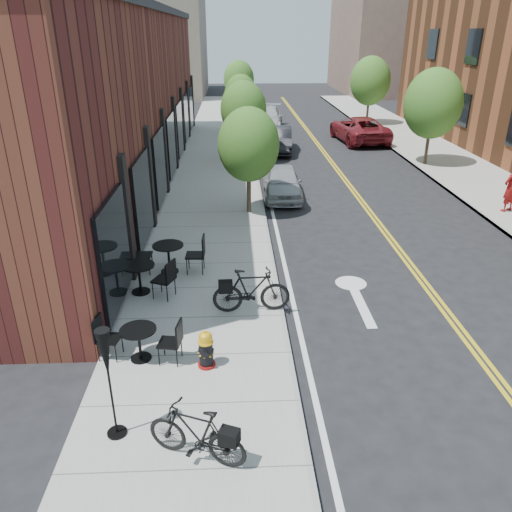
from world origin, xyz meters
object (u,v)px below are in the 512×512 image
object	(u,v)px
bistro_set_a	(139,340)
patio_umbrella	(106,362)
fire_hydrant	(206,349)
parked_car_a	(282,182)
parked_car_b	(278,140)
bicycle_left	(196,434)
bicycle_right	(251,291)
parked_car_c	(266,119)
pedestrian	(511,188)
bistro_set_b	(139,274)
bistro_set_c	(169,254)
parked_car_far	(359,129)

from	to	relation	value
bistro_set_a	patio_umbrella	bearing A→B (deg)	-82.30
fire_hydrant	parked_car_a	distance (m)	11.73
parked_car_b	bicycle_left	bearing A→B (deg)	-93.76
bicycle_right	parked_car_c	bearing A→B (deg)	-7.02
bicycle_left	pedestrian	world-z (taller)	pedestrian
bistro_set_a	bicycle_right	bearing A→B (deg)	46.98
bicycle_left	pedestrian	distance (m)	15.74
bicycle_right	patio_umbrella	world-z (taller)	patio_umbrella
bicycle_left	patio_umbrella	distance (m)	1.79
patio_umbrella	bicycle_right	bearing A→B (deg)	58.40
bicycle_left	parked_car_c	size ratio (longest dim) A/B	0.31
patio_umbrella	pedestrian	world-z (taller)	patio_umbrella
patio_umbrella	parked_car_c	distance (m)	28.86
bistro_set_b	bistro_set_c	distance (m)	1.32
bistro_set_b	parked_car_b	bearing A→B (deg)	96.49
bicycle_left	parked_car_far	size ratio (longest dim) A/B	0.30
bistro_set_a	parked_car_c	bearing A→B (deg)	90.09
bicycle_right	parked_car_b	bearing A→B (deg)	-9.54
patio_umbrella	bistro_set_a	bearing A→B (deg)	88.41
bicycle_left	bistro_set_c	size ratio (longest dim) A/B	0.84
pedestrian	bicycle_right	bearing A→B (deg)	10.31
bicycle_right	bistro_set_c	bearing A→B (deg)	41.99
parked_car_b	parked_car_far	size ratio (longest dim) A/B	0.75
bistro_set_b	bicycle_right	bearing A→B (deg)	2.28
bistro_set_c	patio_umbrella	world-z (taller)	patio_umbrella
bistro_set_b	patio_umbrella	distance (m)	5.10
bistro_set_c	parked_car_b	size ratio (longest dim) A/B	0.48
parked_car_a	pedestrian	bearing A→B (deg)	-14.78
bistro_set_b	fire_hydrant	bearing A→B (deg)	-36.92
fire_hydrant	bicycle_left	distance (m)	2.40
fire_hydrant	bicycle_left	bearing A→B (deg)	-82.09
bistro_set_c	pedestrian	world-z (taller)	pedestrian
bicycle_left	bicycle_right	size ratio (longest dim) A/B	0.90
bistro_set_b	bistro_set_c	world-z (taller)	bistro_set_c
parked_car_b	bistro_set_a	bearing A→B (deg)	-98.59
bicycle_left	bicycle_right	world-z (taller)	bicycle_right
bistro_set_b	parked_car_a	world-z (taller)	parked_car_a
bicycle_right	bistro_set_a	distance (m)	2.97
bistro_set_a	bistro_set_b	world-z (taller)	bistro_set_b
bicycle_left	parked_car_a	size ratio (longest dim) A/B	0.44
parked_car_a	bistro_set_b	bearing A→B (deg)	-116.54
bistro_set_a	parked_car_a	xyz separation A→B (m)	(3.96, 11.14, 0.05)
fire_hydrant	bicycle_left	xyz separation A→B (m)	(-0.03, -2.39, 0.11)
bistro_set_a	patio_umbrella	size ratio (longest dim) A/B	0.86
bistro_set_b	parked_car_far	bearing A→B (deg)	85.33
parked_car_a	pedestrian	xyz separation A→B (m)	(8.21, -2.43, 0.36)
bistro_set_a	patio_umbrella	world-z (taller)	patio_umbrella
parked_car_b	bistro_set_c	bearing A→B (deg)	-101.35
bicycle_right	parked_car_b	size ratio (longest dim) A/B	0.45
bicycle_right	bistro_set_a	size ratio (longest dim) A/B	1.06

